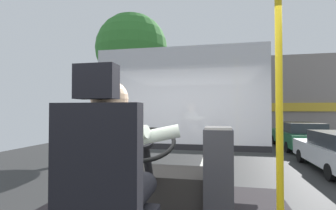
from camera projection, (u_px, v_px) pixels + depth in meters
ground at (205, 154)px, 10.51m from camera, size 18.00×44.00×0.06m
driver_seat at (104, 201)px, 1.36m from camera, size 0.48×0.48×1.26m
bus_driver at (114, 165)px, 1.49m from camera, size 0.75×0.57×0.80m
steering_console at (158, 188)px, 2.55m from camera, size 1.10×1.01×0.87m
handrail_pole at (279, 104)px, 1.55m from camera, size 0.04×0.04×2.12m
fare_box at (218, 176)px, 2.21m from camera, size 0.26×0.27×0.88m
windshield_panel at (178, 109)px, 3.52m from camera, size 2.50×0.08×1.48m
street_tree at (132, 50)px, 11.16m from camera, size 3.22×3.22×6.23m
shop_building at (267, 98)px, 20.55m from camera, size 12.88×5.90×5.85m
parked_car_green at (299, 135)px, 11.94m from camera, size 1.89×4.48×1.28m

